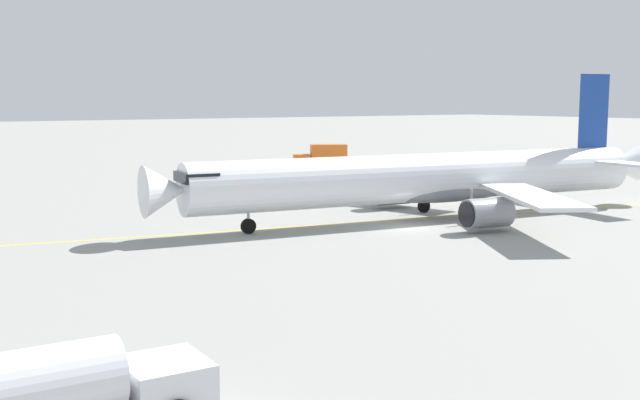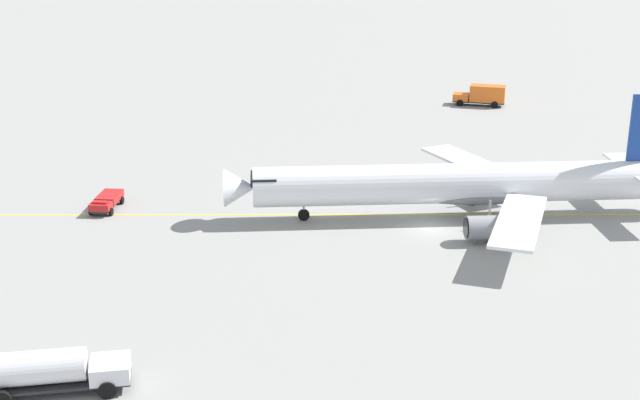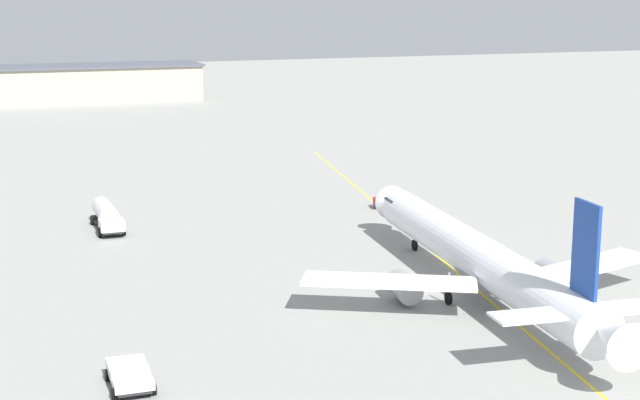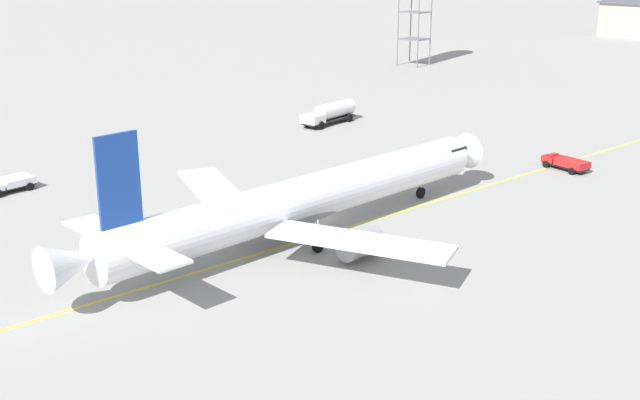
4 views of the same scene
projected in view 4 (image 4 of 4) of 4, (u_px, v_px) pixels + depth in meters
ground_plane at (313, 218)px, 72.30m from camera, size 600.00×600.00×0.00m
airliner_main at (303, 201)px, 66.65m from camera, size 45.92×31.77×11.77m
pushback_tug_truck at (9, 183)px, 79.88m from camera, size 5.06×3.02×1.30m
fuel_tanker_truck at (331, 112)px, 109.13m from camera, size 9.23×3.06×2.87m
ops_pickup_truck at (566, 163)px, 87.37m from camera, size 3.40×5.52×1.41m
taxiway_centreline at (313, 237)px, 67.64m from camera, size 154.18×31.58×0.01m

